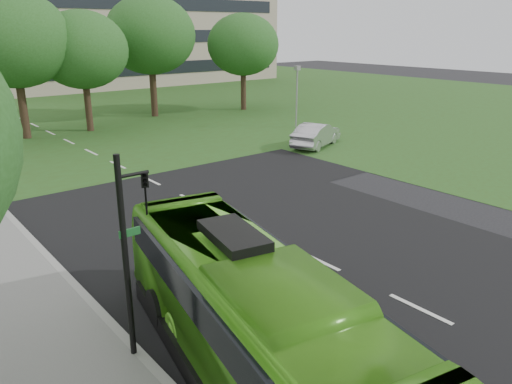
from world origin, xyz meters
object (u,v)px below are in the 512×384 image
at_px(tree_park_e, 243,45).
at_px(bus, 256,324).
at_px(sedan, 316,135).
at_px(tree_park_c, 82,50).
at_px(traffic_light, 131,243).
at_px(tree_park_d, 150,35).
at_px(camera_pole, 297,88).
at_px(tree_park_b, 13,39).

relative_size(tree_park_e, bus, 0.81).
relative_size(bus, sedan, 2.29).
bearing_deg(tree_park_c, tree_park_e, 3.40).
distance_m(sedan, traffic_light, 23.50).
bearing_deg(tree_park_e, tree_park_c, -176.60).
bearing_deg(sedan, tree_park_d, -13.19).
distance_m(tree_park_c, camera_pole, 16.26).
distance_m(bus, camera_pole, 30.43).
bearing_deg(camera_pole, tree_park_c, 149.26).
distance_m(tree_park_b, tree_park_d, 11.95).
relative_size(tree_park_c, tree_park_e, 0.99).
relative_size(tree_park_e, traffic_light, 1.78).
height_order(tree_park_c, tree_park_d, tree_park_d).
height_order(sedan, camera_pole, camera_pole).
bearing_deg(tree_park_e, traffic_light, -131.39).
bearing_deg(sedan, camera_pole, -53.89).
bearing_deg(tree_park_e, tree_park_d, 167.19).
height_order(sedan, traffic_light, traffic_light).
relative_size(tree_park_b, traffic_light, 2.01).
distance_m(tree_park_c, traffic_light, 29.61).
relative_size(tree_park_c, bus, 0.81).
height_order(tree_park_d, sedan, tree_park_d).
relative_size(tree_park_c, camera_pole, 1.86).
bearing_deg(traffic_light, camera_pole, 61.04).
height_order(tree_park_b, bus, tree_park_b).
relative_size(sedan, camera_pole, 1.00).
xyz_separation_m(bus, traffic_light, (-1.54, 2.54, 1.42)).
xyz_separation_m(tree_park_c, camera_pole, (13.31, -8.87, -2.92)).
height_order(tree_park_c, sedan, tree_park_c).
height_order(traffic_light, camera_pole, traffic_light).
xyz_separation_m(tree_park_d, tree_park_e, (8.53, -1.94, -0.89)).
bearing_deg(tree_park_b, tree_park_c, -2.40).
bearing_deg(tree_park_d, tree_park_c, -157.88).
bearing_deg(sedan, tree_park_e, -42.44).
distance_m(tree_park_e, camera_pole, 10.49).
height_order(tree_park_b, camera_pole, tree_park_b).
height_order(tree_park_c, camera_pole, tree_park_c).
relative_size(tree_park_c, tree_park_d, 0.86).
xyz_separation_m(tree_park_e, bus, (-23.78, -31.27, -4.52)).
bearing_deg(bus, tree_park_e, 64.28).
xyz_separation_m(tree_park_d, bus, (-15.24, -33.21, -5.41)).
distance_m(sedan, camera_pole, 7.24).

